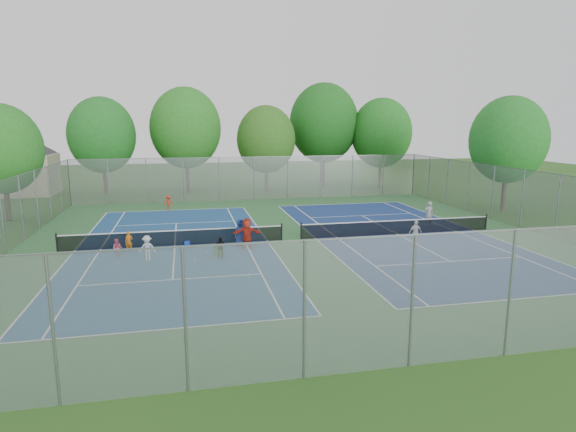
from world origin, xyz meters
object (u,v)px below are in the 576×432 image
at_px(net_right, 397,227).
at_px(ball_crate, 187,243).
at_px(instructor, 429,214).
at_px(net_left, 175,238).
at_px(ball_hopper, 217,250).

xyz_separation_m(net_right, ball_crate, (-13.28, -0.07, -0.33)).
bearing_deg(net_right, instructor, 29.55).
bearing_deg(ball_crate, instructor, 6.40).
distance_m(net_left, instructor, 17.23).
xyz_separation_m(ball_hopper, instructor, (14.82, 4.38, 0.56)).
relative_size(net_right, ball_crate, 42.89).
height_order(ball_crate, ball_hopper, ball_hopper).
relative_size(net_left, net_right, 1.00).
distance_m(ball_crate, ball_hopper, 3.00).
bearing_deg(net_left, ball_hopper, -48.48).
xyz_separation_m(net_left, ball_crate, (0.72, -0.07, -0.33)).
height_order(net_left, ball_crate, net_left).
relative_size(ball_crate, ball_hopper, 0.48).
bearing_deg(instructor, net_right, 29.80).
bearing_deg(ball_hopper, net_right, 12.57).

